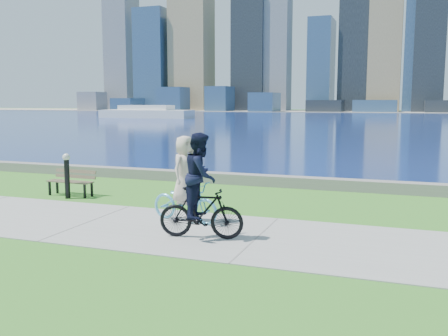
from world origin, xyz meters
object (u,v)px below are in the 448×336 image
(park_bench, at_px, (72,180))
(cyclist_woman, at_px, (185,190))
(bollard_lamp, at_px, (67,173))
(cyclist_man, at_px, (201,194))

(park_bench, xyz_separation_m, cyclist_woman, (4.50, -1.90, 0.30))
(cyclist_woman, bearing_deg, bollard_lamp, 83.49)
(cyclist_woman, bearing_deg, park_bench, 79.21)
(cyclist_man, bearing_deg, cyclist_woman, 28.02)
(park_bench, xyz_separation_m, cyclist_man, (5.37, -3.07, 0.46))
(bollard_lamp, xyz_separation_m, cyclist_woman, (4.33, -1.46, 0.01))
(bollard_lamp, height_order, cyclist_man, cyclist_man)
(park_bench, distance_m, bollard_lamp, 0.55)
(park_bench, bearing_deg, cyclist_woman, -20.35)
(park_bench, height_order, cyclist_woman, cyclist_woman)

